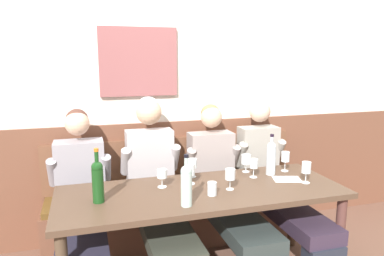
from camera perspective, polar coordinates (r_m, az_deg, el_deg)
The scene contains 21 objects.
room_wall_back at distance 3.42m, azimuth -3.36°, elevation 6.39°, with size 6.80×0.12×2.80m.
wood_wainscot_panel at distance 3.54m, azimuth -2.95°, elevation -7.68°, with size 6.80×0.03×1.09m, color brown.
wall_bench at distance 3.45m, azimuth -2.06°, elevation -12.89°, with size 2.35×0.42×0.94m.
dining_table at distance 2.69m, azimuth 1.64°, elevation -11.30°, with size 2.05×0.76×0.74m.
person_right_seat at distance 2.90m, azimuth -16.95°, elevation -10.89°, with size 0.50×1.23×1.27m.
person_left_seat at distance 2.94m, azimuth -5.41°, elevation -9.37°, with size 0.50×1.24×1.35m.
person_center_left_seat at distance 3.09m, azimuth 5.08°, elevation -9.33°, with size 0.50×1.23×1.26m.
person_center_right_seat at distance 3.28m, azimuth 12.88°, elevation -7.95°, with size 0.47×1.23×1.30m.
wine_bottle_amber_mid at distance 3.02m, azimuth 12.25°, elevation -4.43°, with size 0.08×0.08×0.33m.
wine_bottle_green_tall at distance 2.34m, azimuth -0.88°, elevation -8.71°, with size 0.07×0.07×0.34m.
wine_bottle_clear_water at distance 2.47m, azimuth -14.51°, elevation -7.86°, with size 0.08×0.08×0.36m.
wine_glass_left_end at distance 2.93m, azimuth 9.62°, elevation -5.65°, with size 0.06×0.06×0.15m.
wine_glass_center_front at distance 2.64m, azimuth 5.99°, elevation -7.27°, with size 0.07×0.07×0.15m.
wine_glass_mid_right at distance 3.14m, azimuth 14.37°, elevation -4.52°, with size 0.07×0.07×0.17m.
wine_glass_center_rear at distance 2.74m, azimuth -0.24°, elevation -6.62°, with size 0.07×0.07×0.15m.
wine_glass_right_end at distance 2.69m, azimuth -4.72°, elevation -7.28°, with size 0.07×0.07×0.13m.
wine_glass_near_bucket at distance 2.89m, azimuth 17.41°, elevation -6.07°, with size 0.07×0.07×0.16m.
wine_glass_mid_left at distance 2.89m, azimuth 0.09°, elevation -5.61°, with size 0.07×0.07×0.15m.
wine_glass_by_bottle at distance 3.06m, azimuth 8.45°, elevation -4.98°, with size 0.08×0.08×0.15m.
water_tumbler_left at distance 2.55m, azimuth 3.15°, elevation -9.43°, with size 0.06×0.06×0.09m, color silver.
tasting_sheet_left_guest at distance 2.97m, azimuth 14.59°, elevation -7.74°, with size 0.21×0.15×0.00m, color white.
Camera 1 is at (-0.78, -2.23, 1.67)m, focal length 34.17 mm.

